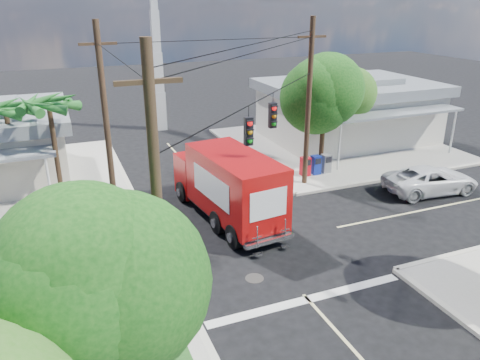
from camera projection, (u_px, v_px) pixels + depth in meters
ground at (258, 244)px, 20.01m from camera, size 120.00×120.00×0.00m
sidewalk_ne at (335, 145)px, 33.19m from camera, size 14.12×14.12×0.14m
road_markings at (273, 260)px, 18.73m from camera, size 32.00×32.00×0.01m
building_ne at (348, 109)px, 33.87m from camera, size 11.80×10.20×4.50m
radio_tower at (157, 57)px, 35.40m from camera, size 0.80×0.80×17.00m
tree_sw_front at (98, 287)px, 9.47m from camera, size 3.88×3.78×6.03m
tree_ne_front at (326, 93)px, 26.64m from camera, size 4.21×4.14×6.66m
tree_ne_back at (342, 93)px, 29.66m from camera, size 3.77×3.66×5.82m
palm_nw_front at (49, 106)px, 22.03m from camera, size 3.01×3.08×5.59m
palm_nw_back at (5, 111)px, 22.75m from camera, size 3.01×3.08×5.19m
utility_poles at (208, 132)px, 19.14m from camera, size 12.00×10.68×9.00m
vending_boxes at (316, 165)px, 27.39m from camera, size 1.90×0.50×1.10m
delivery_truck at (228, 185)px, 21.69m from camera, size 3.31×7.98×3.36m
parked_car at (431, 180)px, 25.10m from camera, size 5.30×2.82×1.42m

